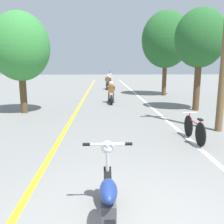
# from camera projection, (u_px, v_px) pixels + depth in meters

# --- Properties ---
(lane_stripe_center) EXTENTS (0.14, 48.00, 0.01)m
(lane_stripe_center) POSITION_uv_depth(u_px,v_px,m) (82.00, 102.00, 14.96)
(lane_stripe_center) COLOR yellow
(lane_stripe_center) RESTS_ON ground
(lane_stripe_edge) EXTENTS (0.14, 48.00, 0.01)m
(lane_stripe_edge) POSITION_uv_depth(u_px,v_px,m) (145.00, 102.00, 15.11)
(lane_stripe_edge) COLOR white
(lane_stripe_edge) RESTS_ON ground
(roadside_tree_right_near) EXTENTS (2.48, 2.23, 4.99)m
(roadside_tree_right_near) POSITION_uv_depth(u_px,v_px,m) (200.00, 39.00, 11.52)
(roadside_tree_right_near) COLOR #513A23
(roadside_tree_right_near) RESTS_ON ground
(roadside_tree_right_far) EXTENTS (3.60, 3.24, 6.21)m
(roadside_tree_right_far) POSITION_uv_depth(u_px,v_px,m) (166.00, 40.00, 17.55)
(roadside_tree_right_far) COLOR #513A23
(roadside_tree_right_far) RESTS_ON ground
(roadside_tree_left) EXTENTS (2.74, 2.47, 4.69)m
(roadside_tree_left) POSITION_uv_depth(u_px,v_px,m) (20.00, 47.00, 10.94)
(roadside_tree_left) COLOR #513A23
(roadside_tree_left) RESTS_ON ground
(motorcycle_foreground) EXTENTS (0.74, 2.03, 1.11)m
(motorcycle_foreground) POSITION_uv_depth(u_px,v_px,m) (108.00, 202.00, 3.21)
(motorcycle_foreground) COLOR black
(motorcycle_foreground) RESTS_ON ground
(motorcycle_rider_lead) EXTENTS (0.50, 1.93, 1.34)m
(motorcycle_rider_lead) POSITION_uv_depth(u_px,v_px,m) (111.00, 95.00, 14.42)
(motorcycle_rider_lead) COLOR black
(motorcycle_rider_lead) RESTS_ON ground
(motorcycle_rider_mid) EXTENTS (0.50, 2.08, 1.40)m
(motorcycle_rider_mid) POSITION_uv_depth(u_px,v_px,m) (108.00, 84.00, 22.95)
(motorcycle_rider_mid) COLOR black
(motorcycle_rider_mid) RESTS_ON ground
(motorcycle_rider_far) EXTENTS (0.50, 1.98, 1.47)m
(motorcycle_rider_far) POSITION_uv_depth(u_px,v_px,m) (110.00, 78.00, 33.89)
(motorcycle_rider_far) COLOR black
(motorcycle_rider_far) RESTS_ON ground
(bicycle_parked) EXTENTS (0.44, 1.64, 0.80)m
(bicycle_parked) POSITION_uv_depth(u_px,v_px,m) (194.00, 129.00, 7.12)
(bicycle_parked) COLOR black
(bicycle_parked) RESTS_ON ground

